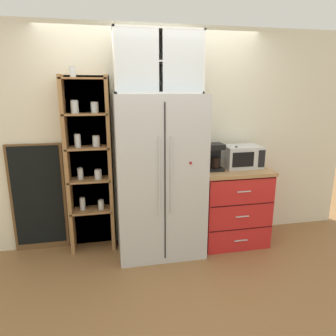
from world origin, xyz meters
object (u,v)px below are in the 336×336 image
Objects in this scene: coffee_maker at (214,156)px; mug_sage at (234,165)px; mug_navy at (234,164)px; bottle_amber at (235,159)px; chalkboard_menu at (38,198)px; microwave at (242,156)px; refrigerator at (159,176)px.

mug_sage is (0.25, 0.01, -0.11)m from coffee_maker.
bottle_amber reaches higher than mug_navy.
mug_navy is at bearing -6.43° from chalkboard_menu.
chalkboard_menu reaches higher than bottle_amber.
chalkboard_menu is (-2.38, 0.22, -0.43)m from microwave.
microwave reaches higher than mug_navy.
refrigerator is at bearing -179.56° from bottle_amber.
mug_navy reaches higher than mug_sage.
coffee_maker reaches higher than mug_sage.
mug_sage is at bearing -165.06° from microwave.
coffee_maker is 0.27m from mug_navy.
refrigerator reaches higher than chalkboard_menu.
mug_sage is 0.09× the size of chalkboard_menu.
mug_sage is at bearing -6.30° from chalkboard_menu.
mug_sage is 0.98× the size of mug_navy.
coffee_maker is at bearing -7.38° from chalkboard_menu.
mug_navy is (0.91, 0.05, 0.08)m from refrigerator.
coffee_maker is 0.27m from mug_sage.
bottle_amber is at bearing -92.11° from mug_sage.
chalkboard_menu reaches higher than mug_navy.
microwave is at bearing 4.80° from refrigerator.
microwave is 1.42× the size of coffee_maker.
mug_navy is (-0.00, -0.01, 0.00)m from mug_sage.
microwave is at bearing 33.94° from bottle_amber.
chalkboard_menu reaches higher than coffee_maker.
mug_navy is (-0.12, -0.04, -0.08)m from microwave.
mug_navy is 2.31m from chalkboard_menu.
mug_sage is 2.30m from chalkboard_menu.
microwave is (1.02, 0.09, 0.16)m from refrigerator.
microwave is at bearing 14.94° from mug_sage.
refrigerator reaches higher than mug_sage.
refrigerator is 0.92m from bottle_amber.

